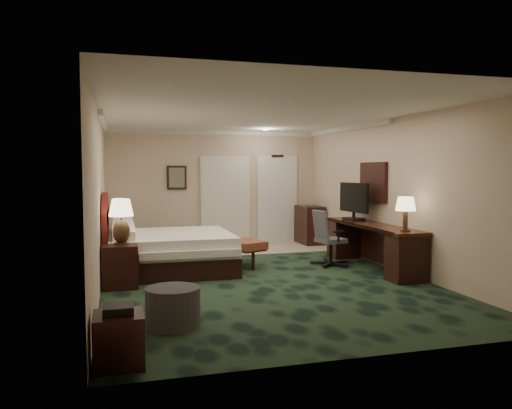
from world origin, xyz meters
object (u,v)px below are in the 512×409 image
object	(u,v)px
ottoman	(173,307)
bed	(171,252)
nightstand_near	(120,266)
minibar	(310,225)
lamp_near	(121,222)
desk_chair	(331,238)
tv	(354,202)
desk	(371,246)
side_table	(119,340)
nightstand_far	(118,244)
bed_bench	(234,251)
lamp_far	(119,214)

from	to	relation	value
ottoman	bed	bearing A→B (deg)	84.52
nightstand_near	minibar	world-z (taller)	minibar
lamp_near	desk_chair	bearing A→B (deg)	11.02
lamp_near	desk_chair	distance (m)	3.86
bed	ottoman	world-z (taller)	bed
tv	desk_chair	bearing A→B (deg)	-160.56
desk	side_table	bearing A→B (deg)	-141.90
desk_chair	nightstand_near	bearing A→B (deg)	-179.57
nightstand_far	lamp_near	world-z (taller)	lamp_near
bed_bench	tv	bearing A→B (deg)	-29.45
bed	nightstand_near	bearing A→B (deg)	-131.03
tv	desk_chair	world-z (taller)	tv
ottoman	side_table	world-z (taller)	side_table
lamp_near	minibar	bearing A→B (deg)	37.65
lamp_near	desk	bearing A→B (deg)	4.25
lamp_near	tv	size ratio (longest dim) A/B	0.74
nightstand_near	nightstand_far	world-z (taller)	nightstand_near
ottoman	tv	size ratio (longest dim) A/B	0.67
bed_bench	side_table	xyz separation A→B (m)	(-2.11, -4.48, -0.01)
nightstand_near	tv	xyz separation A→B (m)	(4.39, 0.98, 0.84)
bed_bench	lamp_near	bearing A→B (deg)	-168.62
nightstand_far	desk	xyz separation A→B (m)	(4.42, -2.25, 0.10)
nightstand_near	nightstand_far	bearing A→B (deg)	90.50
bed	bed_bench	size ratio (longest dim) A/B	1.45
nightstand_far	minibar	bearing A→B (deg)	10.42
bed_bench	tv	xyz separation A→B (m)	(2.31, -0.32, 0.92)
bed	tv	world-z (taller)	tv
lamp_near	tv	bearing A→B (deg)	13.08
side_table	desk_chair	distance (m)	5.45
bed_bench	minibar	size ratio (longest dim) A/B	1.60
nightstand_far	minibar	world-z (taller)	minibar
bed_bench	desk	xyz separation A→B (m)	(2.32, -1.01, 0.15)
tv	minibar	xyz separation A→B (m)	(0.04, 2.38, -0.71)
bed_bench	side_table	distance (m)	4.95
bed	desk_chair	size ratio (longest dim) A/B	2.03
lamp_near	bed_bench	xyz separation A→B (m)	(2.05, 1.33, -0.75)
bed	side_table	xyz separation A→B (m)	(-0.90, -4.18, -0.09)
bed	lamp_far	distance (m)	1.88
nightstand_near	tv	bearing A→B (deg)	12.56
lamp_near	desk	world-z (taller)	lamp_near
ottoman	nightstand_near	bearing A→B (deg)	104.87
ottoman	tv	world-z (taller)	tv
ottoman	side_table	size ratio (longest dim) A/B	1.30
nightstand_far	nightstand_near	bearing A→B (deg)	-89.50
lamp_far	lamp_near	bearing A→B (deg)	-89.33
bed	tv	distance (m)	3.62
bed_bench	desk	bearing A→B (deg)	-45.08
bed_bench	desk	world-z (taller)	desk
bed	lamp_far	world-z (taller)	lamp_far
bed	bed_bench	world-z (taller)	bed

